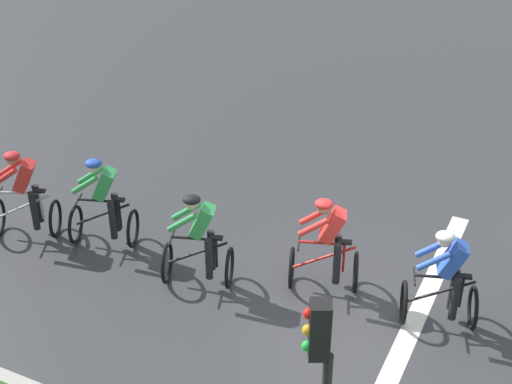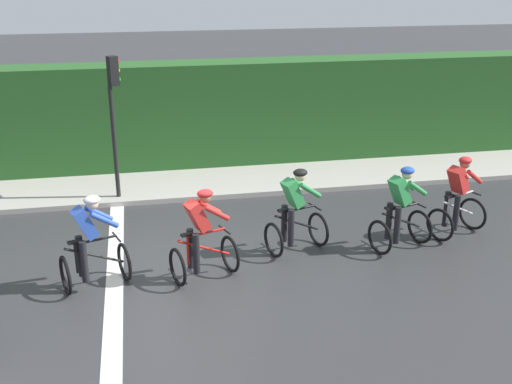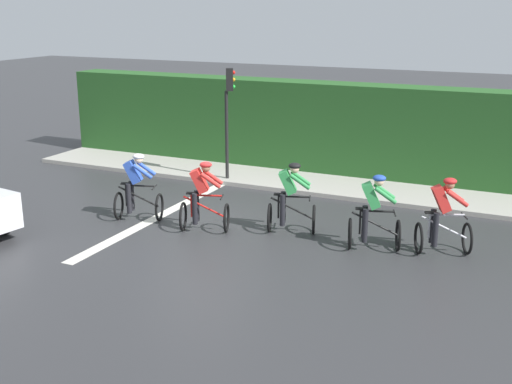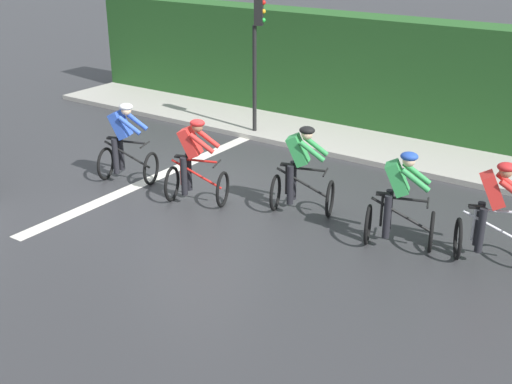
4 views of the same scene
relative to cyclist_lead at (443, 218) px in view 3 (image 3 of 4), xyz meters
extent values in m
plane|color=#333335|center=(0.29, -5.78, -0.80)|extent=(80.00, 80.00, 0.00)
cube|color=#ADA89E|center=(-4.30, -3.78, -0.74)|extent=(2.80, 19.47, 0.12)
cube|color=tan|center=(-5.20, -3.78, -0.59)|extent=(0.44, 19.47, 0.42)
cube|color=#265623|center=(-5.50, -3.78, 0.61)|extent=(1.10, 19.47, 2.82)
cube|color=silver|center=(0.29, -6.79, -0.79)|extent=(7.00, 0.30, 0.01)
torus|color=black|center=(-0.22, 0.50, -0.46)|extent=(0.65, 0.33, 0.68)
torus|color=black|center=(0.19, -0.43, -0.46)|extent=(0.65, 0.33, 0.68)
cylinder|color=silver|center=(-0.02, 0.04, -0.21)|extent=(0.44, 0.92, 0.51)
cylinder|color=silver|center=(0.11, -0.24, -0.18)|extent=(0.04, 0.04, 0.55)
cylinder|color=silver|center=(-0.04, 0.08, 0.07)|extent=(0.33, 0.67, 0.04)
cube|color=black|center=(0.11, -0.24, 0.11)|extent=(0.18, 0.24, 0.04)
cylinder|color=black|center=(-0.18, 0.41, 0.04)|extent=(0.40, 0.20, 0.03)
cube|color=red|center=(0.03, -0.06, 0.41)|extent=(0.44, 0.50, 0.57)
sphere|color=#9E7051|center=(-0.04, 0.08, 0.72)|extent=(0.20, 0.20, 0.20)
ellipsoid|color=red|center=(-0.04, 0.08, 0.79)|extent=(0.33, 0.35, 0.14)
cylinder|color=black|center=(-0.04, -0.20, -0.23)|extent=(0.12, 0.12, 0.74)
cylinder|color=black|center=(0.18, -0.10, -0.23)|extent=(0.12, 0.12, 0.74)
cylinder|color=red|center=(-0.24, 0.14, 0.47)|extent=(0.27, 0.47, 0.37)
cylinder|color=red|center=(0.06, 0.27, 0.47)|extent=(0.27, 0.47, 0.37)
torus|color=black|center=(0.19, -0.86, -0.46)|extent=(0.66, 0.27, 0.68)
torus|color=black|center=(0.52, -1.83, -0.46)|extent=(0.66, 0.27, 0.68)
cylinder|color=black|center=(0.36, -1.35, -0.21)|extent=(0.36, 0.95, 0.51)
cylinder|color=black|center=(0.45, -1.64, -0.18)|extent=(0.04, 0.04, 0.55)
cylinder|color=black|center=(0.34, -1.30, 0.07)|extent=(0.27, 0.69, 0.04)
cube|color=black|center=(0.45, -1.64, 0.11)|extent=(0.17, 0.24, 0.04)
cylinder|color=black|center=(0.23, -0.96, 0.04)|extent=(0.41, 0.16, 0.03)
cube|color=green|center=(0.39, -1.44, 0.41)|extent=(0.42, 0.48, 0.57)
sphere|color=beige|center=(0.34, -1.30, 0.72)|extent=(0.20, 0.20, 0.20)
ellipsoid|color=#264CB2|center=(0.34, -1.30, 0.79)|extent=(0.32, 0.34, 0.14)
cylinder|color=black|center=(0.31, -1.58, -0.23)|extent=(0.12, 0.12, 0.74)
cylinder|color=black|center=(0.54, -1.50, -0.23)|extent=(0.12, 0.12, 0.74)
cylinder|color=green|center=(0.15, -1.23, 0.47)|extent=(0.24, 0.48, 0.37)
cylinder|color=green|center=(0.45, -1.12, 0.47)|extent=(0.24, 0.48, 0.37)
torus|color=black|center=(-0.07, -2.87, -0.46)|extent=(0.66, 0.27, 0.68)
torus|color=black|center=(0.25, -3.84, -0.46)|extent=(0.66, 0.27, 0.68)
cylinder|color=black|center=(0.09, -3.36, -0.21)|extent=(0.35, 0.95, 0.51)
cylinder|color=black|center=(0.18, -3.65, -0.18)|extent=(0.04, 0.04, 0.55)
cylinder|color=black|center=(0.07, -3.31, 0.07)|extent=(0.27, 0.69, 0.04)
cube|color=black|center=(0.18, -3.65, 0.11)|extent=(0.16, 0.24, 0.04)
cylinder|color=black|center=(-0.04, -2.97, 0.04)|extent=(0.41, 0.16, 0.03)
cube|color=green|center=(0.12, -3.45, 0.41)|extent=(0.41, 0.48, 0.57)
sphere|color=beige|center=(0.07, -3.31, 0.72)|extent=(0.20, 0.20, 0.20)
ellipsoid|color=black|center=(0.07, -3.31, 0.79)|extent=(0.32, 0.34, 0.14)
cylinder|color=black|center=(0.04, -3.59, -0.23)|extent=(0.12, 0.12, 0.74)
cylinder|color=black|center=(0.27, -3.51, -0.23)|extent=(0.12, 0.12, 0.74)
cylinder|color=green|center=(-0.12, -3.23, 0.47)|extent=(0.24, 0.48, 0.37)
cylinder|color=green|center=(0.18, -3.13, 0.47)|extent=(0.24, 0.48, 0.37)
torus|color=black|center=(0.67, -4.74, -0.46)|extent=(0.66, 0.28, 0.68)
torus|color=black|center=(1.01, -5.70, -0.46)|extent=(0.66, 0.28, 0.68)
cylinder|color=red|center=(0.84, -5.22, -0.21)|extent=(0.36, 0.95, 0.51)
cylinder|color=red|center=(0.94, -5.51, -0.18)|extent=(0.04, 0.04, 0.55)
cylinder|color=red|center=(0.82, -5.17, 0.07)|extent=(0.27, 0.69, 0.04)
cube|color=black|center=(0.94, -5.51, 0.11)|extent=(0.17, 0.24, 0.04)
cylinder|color=black|center=(0.71, -4.83, 0.04)|extent=(0.41, 0.17, 0.03)
cube|color=red|center=(0.87, -5.32, 0.41)|extent=(0.42, 0.48, 0.57)
sphere|color=#9E7051|center=(0.82, -5.17, 0.72)|extent=(0.20, 0.20, 0.20)
ellipsoid|color=red|center=(0.82, -5.17, 0.79)|extent=(0.32, 0.34, 0.14)
cylinder|color=black|center=(0.79, -5.45, -0.23)|extent=(0.12, 0.12, 0.74)
cylinder|color=black|center=(1.02, -5.37, -0.23)|extent=(0.12, 0.12, 0.74)
cylinder|color=red|center=(0.63, -5.10, 0.47)|extent=(0.24, 0.48, 0.37)
cylinder|color=red|center=(0.93, -4.99, 0.47)|extent=(0.24, 0.48, 0.37)
torus|color=black|center=(0.62, -6.60, -0.46)|extent=(0.66, 0.27, 0.68)
torus|color=black|center=(0.95, -7.57, -0.46)|extent=(0.66, 0.27, 0.68)
cylinder|color=black|center=(0.78, -7.08, -0.21)|extent=(0.35, 0.95, 0.51)
cylinder|color=black|center=(0.88, -7.37, -0.18)|extent=(0.04, 0.04, 0.55)
cylinder|color=black|center=(0.77, -7.04, 0.07)|extent=(0.27, 0.69, 0.04)
cube|color=black|center=(0.88, -7.37, 0.11)|extent=(0.16, 0.24, 0.04)
cylinder|color=black|center=(0.66, -6.70, 0.04)|extent=(0.41, 0.16, 0.03)
cube|color=#2D51B7|center=(0.82, -7.18, 0.41)|extent=(0.41, 0.48, 0.57)
sphere|color=beige|center=(0.77, -7.04, 0.72)|extent=(0.20, 0.20, 0.20)
ellipsoid|color=silver|center=(0.77, -7.04, 0.79)|extent=(0.32, 0.34, 0.14)
cylinder|color=black|center=(0.73, -7.32, -0.23)|extent=(0.12, 0.12, 0.74)
cylinder|color=black|center=(0.96, -7.24, -0.23)|extent=(0.12, 0.12, 0.74)
cylinder|color=#2D51B7|center=(0.57, -6.96, 0.47)|extent=(0.24, 0.48, 0.37)
cylinder|color=#2D51B7|center=(0.88, -6.86, 0.47)|extent=(0.24, 0.48, 0.37)
cylinder|color=black|center=(2.95, -9.37, -0.48)|extent=(0.31, 0.67, 0.64)
cube|color=#EAEACC|center=(3.38, -8.69, 0.00)|extent=(0.29, 0.12, 0.16)
cylinder|color=black|center=(-3.27, -6.75, 0.55)|extent=(0.10, 0.10, 2.70)
cube|color=black|center=(-3.32, -6.66, 2.22)|extent=(0.27, 0.27, 0.64)
sphere|color=red|center=(-3.36, -6.56, 2.42)|extent=(0.11, 0.11, 0.11)
sphere|color=orange|center=(-3.36, -6.56, 2.22)|extent=(0.11, 0.11, 0.11)
sphere|color=green|center=(-3.36, -6.56, 2.02)|extent=(0.11, 0.11, 0.11)
camera|label=1|loc=(-8.43, -8.44, 7.08)|focal=54.03mm
camera|label=2|loc=(10.68, -6.22, 4.52)|focal=43.82mm
camera|label=3|loc=(13.43, 1.91, 4.30)|focal=46.00mm
camera|label=4|loc=(9.63, 2.22, 4.22)|focal=46.02mm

